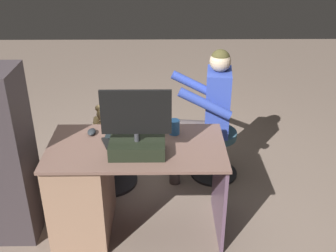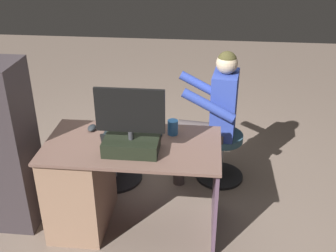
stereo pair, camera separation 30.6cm
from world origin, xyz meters
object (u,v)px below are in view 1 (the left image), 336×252
Objects in this scene: cup at (174,127)px; office_chair_teddy at (108,158)px; tv_remote at (107,143)px; keyboard at (135,134)px; computer_mouse at (92,132)px; teddy_bear at (106,123)px; monitor at (137,137)px; visitor_chair at (215,149)px; desk at (94,186)px; person at (208,107)px.

cup is 0.88m from office_chair_teddy.
tv_remote is at bearing 99.24° from office_chair_teddy.
keyboard is 4.38× the size of computer_mouse.
cup is at bearing 142.12° from teddy_bear.
teddy_bear is (0.31, -0.71, -0.27)m from monitor.
visitor_chair is at bearing -127.80° from monitor.
teddy_bear is (-0.03, -0.44, -0.16)m from computer_mouse.
keyboard is 0.29m from cup.
tv_remote is (0.22, -0.13, -0.12)m from monitor.
cup is at bearing -163.70° from desk.
monitor is at bearing 47.40° from cup.
keyboard reaches higher than office_chair_teddy.
desk is 0.62m from office_chair_teddy.
keyboard is at bearing -82.62° from monitor.
keyboard is at bearing 121.08° from teddy_bear.
tv_remote is (0.19, 0.12, -0.00)m from keyboard.
cup is 0.50m from tv_remote.
tv_remote is (0.47, 0.15, -0.05)m from cup.
desk is 12.84× the size of computer_mouse.
teddy_bear is (-0.02, -0.61, 0.20)m from desk.
monitor is at bearing 52.20° from visitor_chair.
cup is (-0.25, -0.27, -0.07)m from monitor.
cup is 0.62m from person.
person is (0.08, 0.01, 0.42)m from visitor_chair.
keyboard is at bearing 43.84° from person.
teddy_bear is at bearing -94.48° from computer_mouse.
teddy_bear is (0.28, -0.47, -0.15)m from keyboard.
desk is 2.70× the size of monitor.
monitor reaches higher than cup.
monitor is 1.19m from visitor_chair.
office_chair_teddy is 0.33m from teddy_bear.
person is at bearing -159.40° from tv_remote.
monitor is at bearing 113.67° from teddy_bear.
office_chair_teddy is at bearing -92.18° from desk.
monitor reaches higher than computer_mouse.
teddy_bear is 0.87m from person.
computer_mouse is at bearing 85.40° from office_chair_teddy.
keyboard reaches higher than desk.
computer_mouse is 0.31× the size of teddy_bear.
keyboard is 0.81m from person.
office_chair_teddy is at bearing 6.86° from visitor_chair.
person reaches higher than teddy_bear.
monitor is 1.09× the size of keyboard.
desk is 2.48× the size of office_chair_teddy.
person reaches higher than computer_mouse.
monitor is at bearing 141.58° from computer_mouse.
teddy_bear reaches higher than visitor_chair.
person is (-0.55, -0.81, -0.16)m from monitor.
desk is at bearing 87.82° from office_chair_teddy.
teddy_bear is (0.00, -0.01, 0.33)m from office_chair_teddy.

